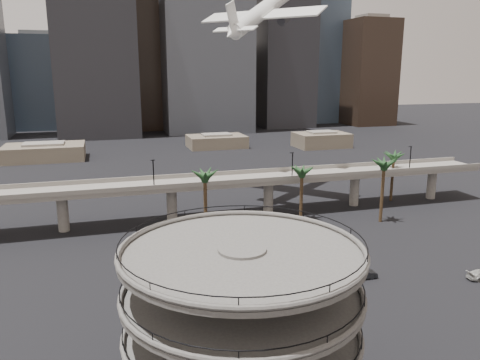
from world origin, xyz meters
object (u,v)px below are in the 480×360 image
object	(u,v)px
car_a	(228,313)
car_b	(362,274)
overpass	(221,185)
airborne_jet	(263,12)
parking_ramp	(242,314)

from	to	relation	value
car_a	car_b	world-z (taller)	car_b
overpass	airborne_jet	size ratio (longest dim) A/B	4.71
airborne_jet	car_b	distance (m)	69.05
overpass	airborne_jet	distance (m)	43.76
airborne_jet	car_b	xyz separation A→B (m)	(-1.40, -52.55, -44.77)
parking_ramp	car_a	xyz separation A→B (m)	(2.98, 16.47, -9.17)
car_a	car_b	distance (m)	23.80
airborne_jet	car_b	size ratio (longest dim) A/B	5.58
parking_ramp	airborne_jet	size ratio (longest dim) A/B	0.81
car_a	car_b	bearing A→B (deg)	-58.82
airborne_jet	car_b	world-z (taller)	airborne_jet
parking_ramp	overpass	world-z (taller)	parking_ramp
overpass	car_b	xyz separation A→B (m)	(13.14, -37.04, -6.53)
parking_ramp	car_b	xyz separation A→B (m)	(26.14, 21.96, -9.02)
overpass	airborne_jet	world-z (taller)	airborne_jet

